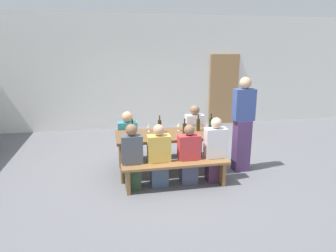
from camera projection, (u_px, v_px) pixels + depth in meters
name	position (u px, v px, depth m)	size (l,w,h in m)	color
ground_plane	(168.00, 171.00, 5.79)	(24.00, 24.00, 0.00)	slate
back_wall	(144.00, 72.00, 8.68)	(14.00, 0.20, 3.20)	silver
wooden_door	(224.00, 90.00, 9.14)	(0.90, 0.06, 2.10)	#9E7247
tasting_table	(168.00, 138.00, 5.62)	(1.92, 0.83, 0.75)	brown
bench_near	(176.00, 169.00, 5.02)	(1.82, 0.30, 0.45)	olive
bench_far	(161.00, 142.00, 6.38)	(1.82, 0.30, 0.45)	olive
wine_bottle_0	(198.00, 124.00, 5.77)	(0.07, 0.07, 0.31)	#332814
wine_bottle_1	(185.00, 129.00, 5.49)	(0.08, 0.08, 0.31)	#332814
wine_bottle_2	(160.00, 126.00, 5.66)	(0.07, 0.07, 0.33)	#332814
wine_bottle_3	(132.00, 130.00, 5.39)	(0.08, 0.08, 0.32)	#143319
wine_bottle_4	(211.00, 124.00, 5.81)	(0.07, 0.07, 0.33)	#143319
wine_glass_0	(158.00, 128.00, 5.58)	(0.07, 0.07, 0.16)	silver
wine_glass_1	(149.00, 125.00, 5.72)	(0.06, 0.06, 0.18)	silver
wine_glass_2	(179.00, 125.00, 5.77)	(0.07, 0.07, 0.17)	silver
wine_glass_3	(207.00, 125.00, 5.76)	(0.07, 0.07, 0.16)	silver
seated_guest_near_0	(132.00, 158.00, 4.98)	(0.34, 0.24, 1.12)	#314E34
seated_guest_near_1	(159.00, 158.00, 5.07)	(0.38, 0.24, 1.09)	#455670
seated_guest_near_2	(189.00, 156.00, 5.17)	(0.38, 0.24, 1.06)	#4B4C68
seated_guest_near_3	(215.00, 152.00, 5.25)	(0.37, 0.24, 1.16)	#4B2B44
seated_guest_far_0	(128.00, 139.00, 6.06)	(0.38, 0.24, 1.09)	#284C3D
seated_guest_far_1	(194.00, 134.00, 6.31)	(0.37, 0.24, 1.16)	#443E45
standing_host	(243.00, 126.00, 5.64)	(0.38, 0.24, 1.80)	#503462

